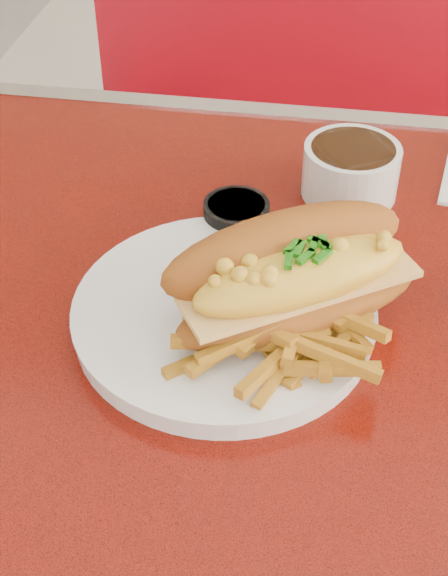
# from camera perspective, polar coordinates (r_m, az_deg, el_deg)

# --- Properties ---
(diner_table) EXTENTS (1.23, 0.83, 0.77)m
(diner_table) POSITION_cam_1_polar(r_m,az_deg,el_deg) (0.81, 14.24, -13.27)
(diner_table) COLOR #B81A0B
(diner_table) RESTS_ON ground
(booth_bench_far) EXTENTS (1.20, 0.51, 0.90)m
(booth_bench_far) POSITION_cam_1_polar(r_m,az_deg,el_deg) (1.61, 11.57, 3.38)
(booth_bench_far) COLOR maroon
(booth_bench_far) RESTS_ON ground
(dinner_plate) EXTENTS (0.31, 0.31, 0.02)m
(dinner_plate) POSITION_cam_1_polar(r_m,az_deg,el_deg) (0.69, 0.00, -1.87)
(dinner_plate) COLOR white
(dinner_plate) RESTS_ON diner_table
(mac_hoagie) EXTENTS (0.24, 0.21, 0.10)m
(mac_hoagie) POSITION_cam_1_polar(r_m,az_deg,el_deg) (0.65, 5.04, 0.90)
(mac_hoagie) COLOR #985118
(mac_hoagie) RESTS_ON dinner_plate
(fries_pile) EXTENTS (0.15, 0.14, 0.04)m
(fries_pile) POSITION_cam_1_polar(r_m,az_deg,el_deg) (0.64, 4.31, -2.82)
(fries_pile) COLOR #C68A21
(fries_pile) RESTS_ON dinner_plate
(fork) EXTENTS (0.03, 0.13, 0.00)m
(fork) POSITION_cam_1_polar(r_m,az_deg,el_deg) (0.67, 4.85, -2.23)
(fork) COLOR silver
(fork) RESTS_ON dinner_plate
(gravy_ramekin) EXTENTS (0.11, 0.11, 0.06)m
(gravy_ramekin) POSITION_cam_1_polar(r_m,az_deg,el_deg) (0.84, 9.01, 8.34)
(gravy_ramekin) COLOR white
(gravy_ramekin) RESTS_ON diner_table
(sauce_cup_left) EXTENTS (0.07, 0.07, 0.03)m
(sauce_cup_left) POSITION_cam_1_polar(r_m,az_deg,el_deg) (0.78, 0.89, 5.15)
(sauce_cup_left) COLOR black
(sauce_cup_left) RESTS_ON diner_table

